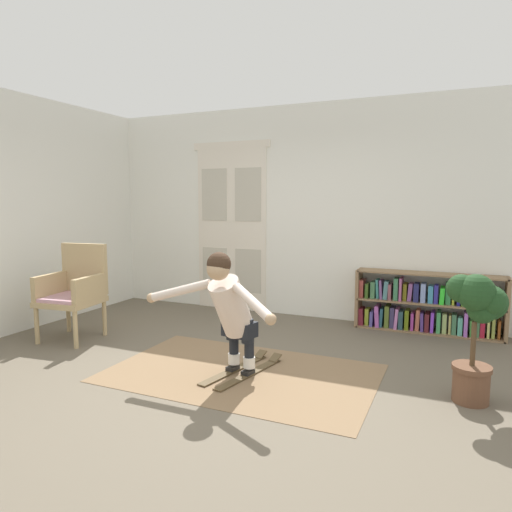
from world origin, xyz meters
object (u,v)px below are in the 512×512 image
at_px(wicker_chair, 75,289).
at_px(skis_pair, 244,370).
at_px(potted_plant, 478,320).
at_px(bookshelf, 425,306).
at_px(person_skier, 229,305).

height_order(wicker_chair, skis_pair, wicker_chair).
distance_m(wicker_chair, potted_plant, 4.25).
height_order(bookshelf, potted_plant, potted_plant).
relative_size(bookshelf, person_skier, 1.24).
relative_size(potted_plant, skis_pair, 1.06).
bearing_deg(person_skier, potted_plant, 9.97).
xyz_separation_m(bookshelf, skis_pair, (-1.46, -2.12, -0.30)).
bearing_deg(potted_plant, bookshelf, 104.40).
height_order(wicker_chair, person_skier, person_skier).
height_order(bookshelf, skis_pair, bookshelf).
distance_m(wicker_chair, skis_pair, 2.35).
bearing_deg(skis_pair, person_skier, -101.90).
distance_m(potted_plant, skis_pair, 2.08).
relative_size(wicker_chair, skis_pair, 1.11).
bearing_deg(skis_pair, bookshelf, 55.36).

